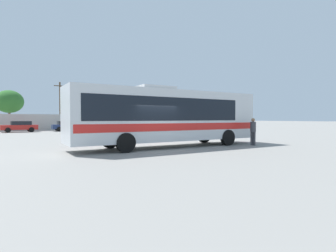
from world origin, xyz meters
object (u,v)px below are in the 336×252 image
object	(u,v)px
parked_car_third_dark_blue	(67,126)
roadside_tree_midleft	(9,102)
coach_bus_silver_red	(167,115)
attendant_by_bus_door	(253,130)
parked_car_second_red	(20,126)
utility_pole_near	(60,105)

from	to	relation	value
parked_car_third_dark_blue	roadside_tree_midleft	bearing A→B (deg)	129.70
parked_car_third_dark_blue	coach_bus_silver_red	bearing A→B (deg)	-86.93
attendant_by_bus_door	roadside_tree_midleft	distance (m)	38.35
coach_bus_silver_red	roadside_tree_midleft	bearing A→B (deg)	103.91
attendant_by_bus_door	parked_car_second_red	xyz separation A→B (m)	(-12.67, 27.29, -0.26)
parked_car_second_red	attendant_by_bus_door	bearing A→B (deg)	-65.09
parked_car_second_red	roadside_tree_midleft	size ratio (longest dim) A/B	0.71
attendant_by_bus_door	roadside_tree_midleft	size ratio (longest dim) A/B	0.29
attendant_by_bus_door	parked_car_second_red	bearing A→B (deg)	114.91
parked_car_second_red	utility_pole_near	world-z (taller)	utility_pole_near
parked_car_third_dark_blue	attendant_by_bus_door	bearing A→B (deg)	-75.96
coach_bus_silver_red	parked_car_third_dark_blue	bearing A→B (deg)	93.07
utility_pole_near	parked_car_second_red	bearing A→B (deg)	-131.52
parked_car_second_red	coach_bus_silver_red	bearing A→B (deg)	-74.08
parked_car_third_dark_blue	utility_pole_near	distance (m)	7.56
coach_bus_silver_red	attendant_by_bus_door	size ratio (longest dim) A/B	6.86
parked_car_third_dark_blue	roadside_tree_midleft	world-z (taller)	roadside_tree_midleft
parked_car_third_dark_blue	utility_pole_near	size ratio (longest dim) A/B	0.54
attendant_by_bus_door	roadside_tree_midleft	xyz separation A→B (m)	(-13.79, 35.63, 3.33)
parked_car_second_red	parked_car_third_dark_blue	distance (m)	5.87
parked_car_second_red	parked_car_third_dark_blue	bearing A→B (deg)	-0.62
parked_car_second_red	utility_pole_near	distance (m)	9.60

